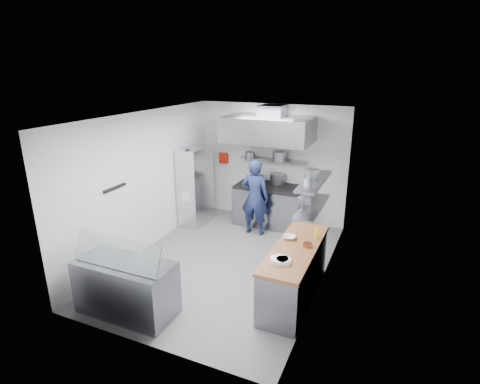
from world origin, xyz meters
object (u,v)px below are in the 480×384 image
at_px(gas_range, 269,206).
at_px(display_case, 126,287).
at_px(chef, 255,197).
at_px(wire_rack, 195,186).

distance_m(gas_range, display_case, 4.19).
bearing_deg(gas_range, display_case, -101.60).
height_order(gas_range, chef, chef).
relative_size(chef, display_case, 1.15).
bearing_deg(chef, wire_rack, -2.75).
xyz_separation_m(gas_range, display_case, (-0.84, -4.10, -0.03)).
bearing_deg(wire_rack, chef, -0.01).
relative_size(chef, wire_rack, 0.93).
bearing_deg(gas_range, chef, -100.83).
height_order(chef, display_case, chef).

